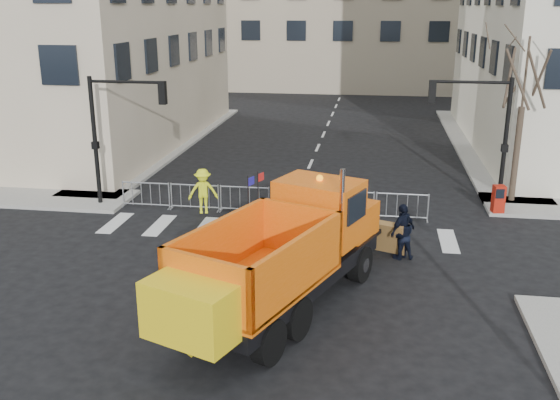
% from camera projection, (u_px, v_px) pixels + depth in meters
% --- Properties ---
extents(ground, '(120.00, 120.00, 0.00)m').
position_uv_depth(ground, '(252.00, 297.00, 18.09)').
color(ground, black).
rests_on(ground, ground).
extents(sidewalk_back, '(64.00, 5.00, 0.15)m').
position_uv_depth(sidewalk_back, '(291.00, 205.00, 26.08)').
color(sidewalk_back, gray).
rests_on(sidewalk_back, ground).
extents(traffic_light_left, '(0.18, 0.18, 5.40)m').
position_uv_depth(traffic_light_left, '(95.00, 143.00, 25.52)').
color(traffic_light_left, black).
rests_on(traffic_light_left, ground).
extents(traffic_light_right, '(0.18, 0.18, 5.40)m').
position_uv_depth(traffic_light_right, '(505.00, 146.00, 25.00)').
color(traffic_light_right, black).
rests_on(traffic_light_right, ground).
extents(crowd_barriers, '(12.60, 0.60, 1.10)m').
position_uv_depth(crowd_barriers, '(270.00, 200.00, 25.20)').
color(crowd_barriers, '#9EA0A5').
rests_on(crowd_barriers, ground).
extents(street_tree, '(3.00, 3.00, 7.50)m').
position_uv_depth(street_tree, '(521.00, 116.00, 25.52)').
color(street_tree, '#382B21').
rests_on(street_tree, ground).
extents(plow_truck, '(6.19, 10.29, 3.89)m').
position_uv_depth(plow_truck, '(282.00, 253.00, 16.77)').
color(plow_truck, black).
rests_on(plow_truck, ground).
extents(cop_a, '(0.70, 0.49, 1.83)m').
position_uv_depth(cop_a, '(343.00, 218.00, 21.97)').
color(cop_a, black).
rests_on(cop_a, ground).
extents(cop_b, '(0.84, 0.69, 1.60)m').
position_uv_depth(cop_b, '(403.00, 235.00, 20.65)').
color(cop_b, black).
rests_on(cop_b, ground).
extents(cop_c, '(1.08, 1.15, 1.90)m').
position_uv_depth(cop_c, '(403.00, 231.00, 20.58)').
color(cop_c, black).
rests_on(cop_c, ground).
extents(worker, '(1.31, 0.98, 1.81)m').
position_uv_depth(worker, '(203.00, 191.00, 24.67)').
color(worker, yellow).
rests_on(worker, sidewalk_back).
extents(newspaper_box, '(0.51, 0.47, 1.10)m').
position_uv_depth(newspaper_box, '(498.00, 199.00, 24.87)').
color(newspaper_box, '#B41C0D').
rests_on(newspaper_box, sidewalk_back).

